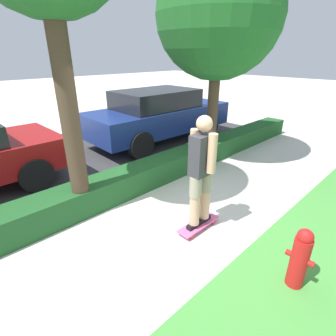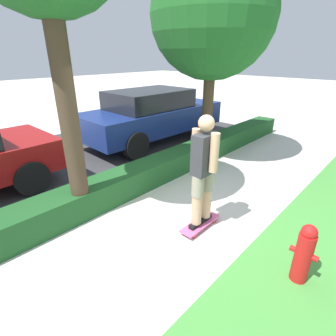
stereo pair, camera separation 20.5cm
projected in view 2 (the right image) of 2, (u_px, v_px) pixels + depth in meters
The scene contains 8 objects.
ground_plane at pixel (195, 219), 4.51m from camera, with size 60.00×60.00×0.00m, color beige.
street_asphalt at pixel (73, 158), 7.13m from camera, with size 12.50×5.00×0.01m.
hedge_row at pixel (134, 179), 5.41m from camera, with size 12.50×0.60×0.49m.
skateboard at pixel (200, 224), 4.27m from camera, with size 0.80×0.24×0.09m.
skater_person at pixel (204, 170), 3.88m from camera, with size 0.51×0.46×1.77m.
tree_mid at pixel (213, 15), 5.69m from camera, with size 2.76×2.76×4.78m.
parked_car_middle at pixel (152, 115), 8.21m from camera, with size 4.74×1.98×1.61m.
fire_hydrant at pixel (304, 254), 3.15m from camera, with size 0.20×0.32×0.82m.
Camera 2 is at (-3.07, -2.23, 2.62)m, focal length 28.00 mm.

